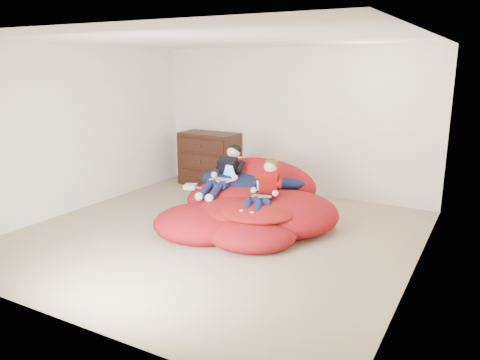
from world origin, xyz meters
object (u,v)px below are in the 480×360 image
object	(u,v)px
older_boy	(226,171)
younger_boy	(265,187)
laptop_black	(264,192)
laptop_white	(224,176)
dresser	(209,159)
beanbag_pile	(250,205)

from	to	relation	value
older_boy	younger_boy	xyz separation A→B (m)	(0.81, -0.33, -0.06)
younger_boy	laptop_black	world-z (taller)	younger_boy
older_boy	laptop_white	xyz separation A→B (m)	(0.00, -0.06, -0.06)
dresser	older_boy	bearing A→B (deg)	-49.62
beanbag_pile	younger_boy	bearing A→B (deg)	-31.86
laptop_white	laptop_black	bearing A→B (deg)	-19.49
younger_boy	laptop_black	size ratio (longest dim) A/B	2.28
dresser	younger_boy	xyz separation A→B (m)	(2.01, -1.75, 0.12)
beanbag_pile	younger_boy	size ratio (longest dim) A/B	2.81
beanbag_pile	laptop_black	size ratio (longest dim) A/B	6.40
dresser	older_boy	distance (m)	1.87
younger_boy	laptop_white	bearing A→B (deg)	161.40
dresser	laptop_white	world-z (taller)	dresser
older_boy	beanbag_pile	bearing A→B (deg)	-14.10
older_boy	dresser	bearing A→B (deg)	130.38
dresser	laptop_black	world-z (taller)	dresser
beanbag_pile	older_boy	world-z (taller)	older_boy
laptop_white	laptop_black	size ratio (longest dim) A/B	1.00
beanbag_pile	older_boy	bearing A→B (deg)	165.90
older_boy	laptop_white	size ratio (longest dim) A/B	2.70
dresser	younger_boy	distance (m)	2.67
laptop_black	beanbag_pile	bearing A→B (deg)	146.45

